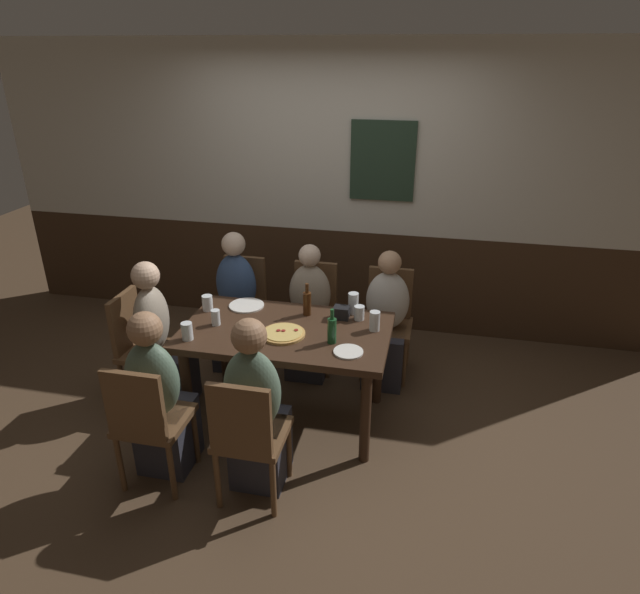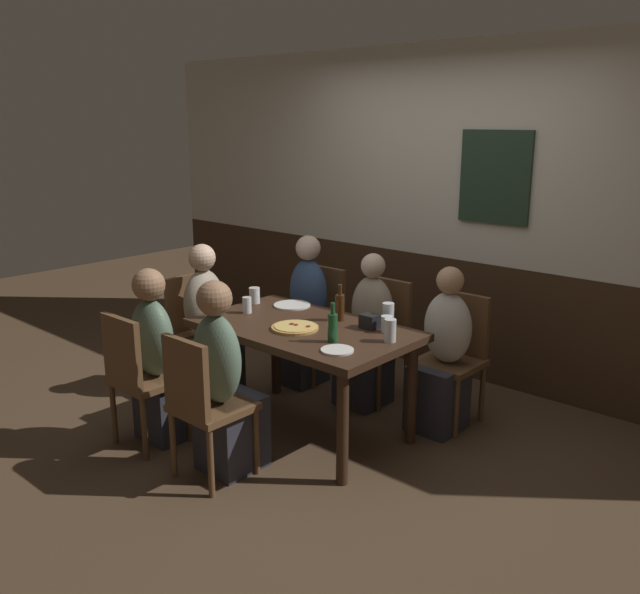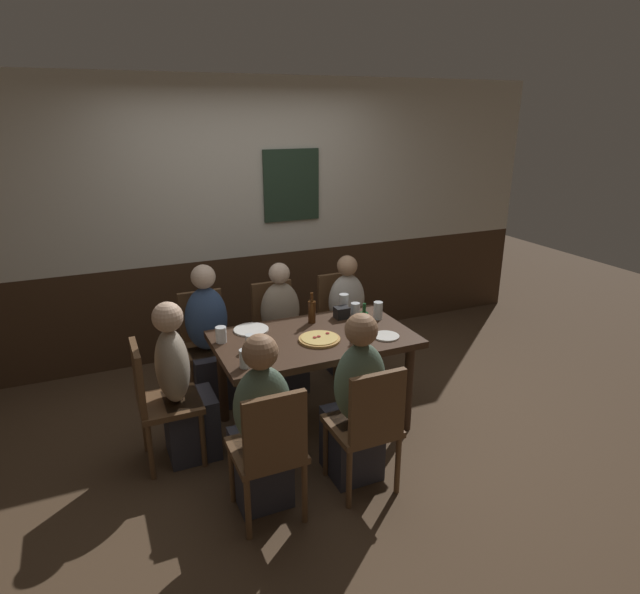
{
  "view_description": "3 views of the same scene",
  "coord_description": "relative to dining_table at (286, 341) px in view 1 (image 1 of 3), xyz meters",
  "views": [
    {
      "loc": [
        0.95,
        -3.24,
        2.51
      ],
      "look_at": [
        0.22,
        0.11,
        0.95
      ],
      "focal_mm": 30.96,
      "sensor_mm": 36.0,
      "label": 1
    },
    {
      "loc": [
        2.83,
        -3.01,
        2.03
      ],
      "look_at": [
        0.09,
        0.06,
        0.94
      ],
      "focal_mm": 37.81,
      "sensor_mm": 36.0,
      "label": 2
    },
    {
      "loc": [
        -1.42,
        -3.32,
        2.3
      ],
      "look_at": [
        0.04,
        -0.02,
        1.04
      ],
      "focal_mm": 30.25,
      "sensor_mm": 36.0,
      "label": 3
    }
  ],
  "objects": [
    {
      "name": "condiment_caddy",
      "position": [
        0.34,
        0.24,
        0.14
      ],
      "size": [
        0.11,
        0.09,
        0.09
      ],
      "primitive_type": "cube",
      "color": "black",
      "rests_on": "dining_table"
    },
    {
      "name": "chair_mid_far",
      "position": [
        0.0,
        0.84,
        -0.15
      ],
      "size": [
        0.4,
        0.4,
        0.88
      ],
      "color": "brown",
      "rests_on": "ground_plane"
    },
    {
      "name": "tumbler_water",
      "position": [
        -0.49,
        -0.04,
        0.14
      ],
      "size": [
        0.06,
        0.06,
        0.11
      ],
      "color": "silver",
      "rests_on": "dining_table"
    },
    {
      "name": "person_mid_far",
      "position": [
        -0.0,
        0.67,
        -0.19
      ],
      "size": [
        0.34,
        0.37,
        1.11
      ],
      "color": "#2D2D38",
      "rests_on": "ground_plane"
    },
    {
      "name": "highball_clear",
      "position": [
        -0.6,
        -0.28,
        0.15
      ],
      "size": [
        0.07,
        0.07,
        0.12
      ],
      "color": "silver",
      "rests_on": "dining_table"
    },
    {
      "name": "chair_left_near",
      "position": [
        -0.63,
        -0.84,
        -0.15
      ],
      "size": [
        0.4,
        0.4,
        0.88
      ],
      "color": "brown",
      "rests_on": "ground_plane"
    },
    {
      "name": "pizza",
      "position": [
        0.01,
        -0.09,
        0.1
      ],
      "size": [
        0.3,
        0.3,
        0.03
      ],
      "color": "tan",
      "rests_on": "dining_table"
    },
    {
      "name": "pint_glass_stout",
      "position": [
        0.47,
        0.25,
        0.14
      ],
      "size": [
        0.07,
        0.07,
        0.1
      ],
      "color": "silver",
      "rests_on": "dining_table"
    },
    {
      "name": "pint_glass_amber",
      "position": [
        -0.64,
        0.17,
        0.15
      ],
      "size": [
        0.08,
        0.08,
        0.11
      ],
      "color": "silver",
      "rests_on": "dining_table"
    },
    {
      "name": "beer_glass_tall",
      "position": [
        0.41,
        0.34,
        0.16
      ],
      "size": [
        0.08,
        0.08,
        0.16
      ],
      "color": "silver",
      "rests_on": "dining_table"
    },
    {
      "name": "person_left_far",
      "position": [
        -0.63,
        0.68,
        -0.16
      ],
      "size": [
        0.34,
        0.37,
        1.16
      ],
      "color": "#2D2D38",
      "rests_on": "ground_plane"
    },
    {
      "name": "person_right_far",
      "position": [
        0.63,
        0.67,
        -0.19
      ],
      "size": [
        0.34,
        0.37,
        1.1
      ],
      "color": "#2D2D38",
      "rests_on": "ground_plane"
    },
    {
      "name": "pint_glass_pale",
      "position": [
        0.6,
        0.11,
        0.15
      ],
      "size": [
        0.07,
        0.07,
        0.14
      ],
      "color": "silver",
      "rests_on": "dining_table"
    },
    {
      "name": "chair_head_west",
      "position": [
        -1.13,
        0.0,
        -0.15
      ],
      "size": [
        0.4,
        0.4,
        0.88
      ],
      "color": "brown",
      "rests_on": "ground_plane"
    },
    {
      "name": "dining_table",
      "position": [
        0.0,
        0.0,
        0.0
      ],
      "size": [
        1.43,
        0.84,
        0.74
      ],
      "color": "#382316",
      "rests_on": "ground_plane"
    },
    {
      "name": "ground_plane",
      "position": [
        0.0,
        0.0,
        -0.65
      ],
      "size": [
        12.0,
        12.0,
        0.0
      ],
      "primitive_type": "plane",
      "color": "#4C3826"
    },
    {
      "name": "beer_bottle_green",
      "position": [
        0.35,
        -0.12,
        0.19
      ],
      "size": [
        0.06,
        0.06,
        0.24
      ],
      "color": "#194723",
      "rests_on": "dining_table"
    },
    {
      "name": "person_head_west",
      "position": [
        -0.97,
        0.0,
        -0.16
      ],
      "size": [
        0.37,
        0.34,
        1.15
      ],
      "color": "#2D2D38",
      "rests_on": "ground_plane"
    },
    {
      "name": "plate_white_large",
      "position": [
        -0.39,
        0.29,
        0.1
      ],
      "size": [
        0.26,
        0.26,
        0.01
      ],
      "primitive_type": "cylinder",
      "color": "white",
      "rests_on": "dining_table"
    },
    {
      "name": "beer_bottle_brown",
      "position": [
        0.09,
        0.25,
        0.19
      ],
      "size": [
        0.06,
        0.06,
        0.24
      ],
      "color": "#42230F",
      "rests_on": "dining_table"
    },
    {
      "name": "chair_right_far",
      "position": [
        0.63,
        0.84,
        -0.15
      ],
      "size": [
        0.4,
        0.4,
        0.88
      ],
      "color": "brown",
      "rests_on": "ground_plane"
    },
    {
      "name": "chair_left_far",
      "position": [
        -0.63,
        0.84,
        -0.15
      ],
      "size": [
        0.4,
        0.4,
        0.88
      ],
      "color": "brown",
      "rests_on": "ground_plane"
    },
    {
      "name": "person_left_near",
      "position": [
        -0.63,
        -0.67,
        -0.16
      ],
      "size": [
        0.34,
        0.37,
        1.14
      ],
      "color": "#2D2D38",
      "rests_on": "ground_plane"
    },
    {
      "name": "person_mid_near",
      "position": [
        0.0,
        -0.68,
        -0.15
      ],
      "size": [
        0.34,
        0.37,
        1.17
      ],
      "color": "#2D2D38",
      "rests_on": "ground_plane"
    },
    {
      "name": "wall_back",
      "position": [
        0.0,
        1.65,
        0.66
      ],
      "size": [
        6.4,
        0.13,
        2.6
      ],
      "color": "#3D2819",
      "rests_on": "ground_plane"
    },
    {
      "name": "chair_mid_near",
      "position": [
        0.0,
        -0.84,
        -0.15
      ],
      "size": [
        0.4,
        0.4,
        0.88
      ],
      "color": "brown",
      "rests_on": "ground_plane"
    },
    {
      "name": "plate_white_small",
      "position": [
        0.48,
        -0.23,
        0.1
      ],
      "size": [
        0.19,
        0.19,
        0.01
      ],
      "primitive_type": "cylinder",
      "color": "white",
      "rests_on": "dining_table"
    }
  ]
}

